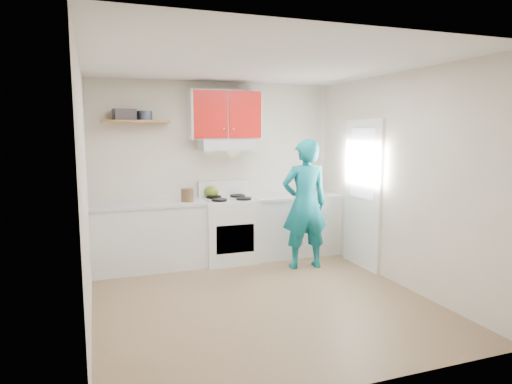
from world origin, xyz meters
name	(u,v)px	position (x,y,z in m)	size (l,w,h in m)	color
floor	(260,299)	(0.00, 0.00, 0.00)	(3.80, 3.80, 0.00)	brown
ceiling	(260,64)	(0.00, 0.00, 2.60)	(3.60, 3.80, 0.04)	white
back_wall	(216,171)	(0.00, 1.90, 1.30)	(3.60, 0.04, 2.60)	beige
front_wall	(354,217)	(0.00, -1.90, 1.30)	(3.60, 0.04, 2.60)	beige
left_wall	(85,193)	(-1.80, 0.00, 1.30)	(0.04, 3.80, 2.60)	beige
right_wall	(397,179)	(1.80, 0.00, 1.30)	(0.04, 3.80, 2.60)	beige
door	(363,194)	(1.78, 0.70, 1.02)	(0.05, 0.85, 2.05)	white
door_glass	(362,163)	(1.75, 0.70, 1.45)	(0.01, 0.55, 0.95)	white
counter_left	(149,237)	(-1.04, 1.60, 0.45)	(1.52, 0.60, 0.90)	silver
counter_right	(293,225)	(1.14, 1.60, 0.45)	(1.32, 0.60, 0.90)	silver
stove	(229,230)	(0.10, 1.57, 0.46)	(0.76, 0.65, 0.92)	white
range_hood	(226,145)	(0.10, 1.68, 1.70)	(0.76, 0.44, 0.15)	silver
upper_cabinets	(225,115)	(0.10, 1.73, 2.12)	(1.02, 0.33, 0.70)	#B3140F
shelf	(135,121)	(-1.15, 1.75, 2.02)	(0.90, 0.30, 0.04)	brown
books	(124,114)	(-1.29, 1.75, 2.11)	(0.28, 0.20, 0.15)	#3B3438
tin	(145,116)	(-1.02, 1.78, 2.10)	(0.20, 0.20, 0.12)	#333D4C
kettle	(211,192)	(-0.11, 1.77, 1.01)	(0.21, 0.21, 0.18)	#5F7320
crock	(187,196)	(-0.51, 1.51, 1.00)	(0.17, 0.17, 0.20)	#493420
cutting_board	(281,196)	(0.95, 1.63, 0.91)	(0.32, 0.23, 0.02)	olive
silicone_mat	(315,195)	(1.48, 1.56, 0.90)	(0.32, 0.27, 0.01)	red
person	(305,204)	(1.00, 0.92, 0.89)	(0.65, 0.43, 1.79)	#0D727D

